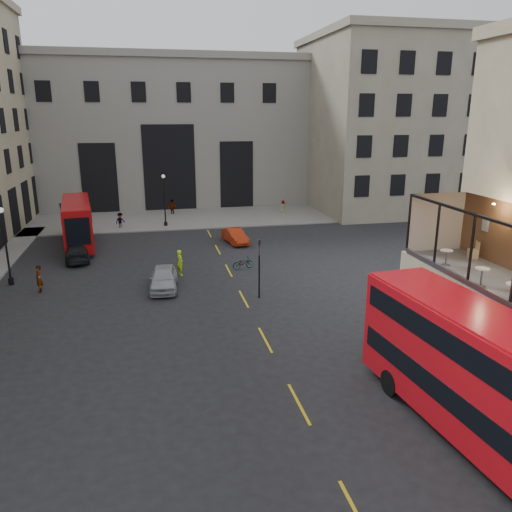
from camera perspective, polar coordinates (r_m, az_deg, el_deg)
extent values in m
plane|color=black|center=(21.62, 10.19, -15.69)|extent=(140.00, 140.00, 0.00)
cube|color=black|center=(22.90, 22.22, -9.14)|extent=(0.08, 9.20, 3.00)
cube|color=beige|center=(26.44, 19.93, 3.68)|extent=(3.00, 0.04, 2.90)
cube|color=black|center=(22.19, 26.99, 4.49)|extent=(3.00, 10.00, 0.04)
cube|color=slate|center=(21.95, 23.01, -2.72)|extent=(0.12, 10.00, 0.18)
cube|color=black|center=(21.29, 23.81, 4.32)|extent=(0.12, 10.00, 0.10)
cube|color=beige|center=(25.76, 24.73, 3.20)|extent=(0.04, 0.45, 0.55)
cylinder|color=#FFD899|center=(24.23, 25.55, 5.39)|extent=(0.12, 0.12, 0.05)
cube|color=#C5B694|center=(23.65, 25.37, -8.04)|extent=(3.00, 11.00, 4.50)
cube|color=slate|center=(22.88, 26.06, -2.75)|extent=(3.00, 10.00, 0.10)
cube|color=gray|center=(64.98, -10.24, 13.81)|extent=(34.00, 10.00, 18.00)
cube|color=gray|center=(65.25, -10.64, 21.37)|extent=(35.00, 10.60, 0.80)
cube|color=black|center=(60.24, -9.86, 9.85)|extent=(6.00, 0.12, 10.00)
cube|color=black|center=(60.57, -17.47, 8.43)|extent=(4.00, 0.12, 8.00)
cube|color=black|center=(61.19, -2.22, 9.22)|extent=(4.00, 0.12, 8.00)
cube|color=#A09681|center=(63.15, 14.10, 14.44)|extent=(16.00, 18.00, 20.00)
cube|color=#A09681|center=(63.68, 14.74, 23.09)|extent=(16.60, 18.60, 0.80)
cube|color=slate|center=(56.05, -10.42, 4.25)|extent=(40.00, 12.00, 0.12)
cylinder|color=black|center=(31.20, 0.37, -2.40)|extent=(0.10, 0.10, 2.80)
imported|color=black|center=(30.65, 0.38, 0.97)|extent=(0.16, 0.20, 1.00)
cylinder|color=black|center=(46.61, -21.19, 2.73)|extent=(0.10, 0.10, 2.80)
imported|color=black|center=(46.24, -21.43, 5.02)|extent=(0.16, 0.20, 1.00)
cylinder|color=black|center=(37.26, -26.63, 0.69)|extent=(0.14, 0.14, 5.00)
cylinder|color=black|center=(37.85, -26.21, -2.59)|extent=(0.36, 0.36, 0.50)
sphere|color=silver|center=(36.72, -27.14, 4.68)|extent=(0.36, 0.36, 0.36)
cylinder|color=black|center=(51.67, -10.40, 6.02)|extent=(0.14, 0.14, 5.00)
cylinder|color=black|center=(52.10, -10.27, 3.58)|extent=(0.36, 0.36, 0.50)
sphere|color=silver|center=(51.29, -10.55, 8.93)|extent=(0.36, 0.36, 0.36)
cube|color=red|center=(19.19, 24.90, -12.74)|extent=(3.83, 12.01, 4.19)
cube|color=black|center=(19.47, 24.69, -14.27)|extent=(3.81, 11.38, 0.86)
cube|color=black|center=(18.64, 25.37, -9.24)|extent=(3.81, 11.38, 0.86)
cube|color=red|center=(18.32, 25.68, -6.86)|extent=(3.70, 11.77, 0.13)
cylinder|color=black|center=(22.00, 15.11, -13.79)|extent=(0.40, 1.10, 1.07)
cylinder|color=black|center=(23.31, 20.31, -12.49)|extent=(0.40, 1.10, 1.07)
cube|color=#A80B0D|center=(46.33, -19.72, 3.71)|extent=(3.53, 10.14, 3.52)
cube|color=black|center=(46.43, -19.67, 3.11)|extent=(3.50, 9.61, 0.72)
cube|color=black|center=(46.13, -19.85, 5.03)|extent=(3.50, 9.61, 0.72)
cube|color=#A80B0D|center=(46.01, -19.93, 5.89)|extent=(3.42, 9.93, 0.11)
cylinder|color=black|center=(49.80, -20.73, 2.45)|extent=(0.37, 0.93, 0.90)
cylinder|color=black|center=(49.79, -18.42, 2.67)|extent=(0.37, 0.93, 0.90)
cylinder|color=black|center=(43.34, -20.80, 0.52)|extent=(0.37, 0.93, 0.90)
cylinder|color=black|center=(43.32, -18.15, 0.77)|extent=(0.37, 0.93, 0.90)
imported|color=#A3A6AB|center=(33.55, -10.52, -2.52)|extent=(2.06, 4.47, 1.49)
imported|color=#B0270A|center=(44.75, -2.43, 2.30)|extent=(2.08, 4.10, 1.29)
imported|color=black|center=(41.81, -19.81, 0.37)|extent=(2.51, 4.77, 1.32)
imported|color=gray|center=(37.40, -1.49, -0.80)|extent=(1.74, 0.97, 0.86)
imported|color=#C2FF1A|center=(36.18, -8.66, -0.75)|extent=(0.59, 0.77, 1.87)
imported|color=gray|center=(47.25, -18.84, 2.41)|extent=(0.97, 0.86, 1.66)
imported|color=gray|center=(52.11, -15.25, 3.91)|extent=(1.21, 1.11, 1.63)
imported|color=gray|center=(57.89, -9.55, 5.50)|extent=(1.10, 0.97, 1.78)
imported|color=gray|center=(58.13, 3.09, 5.62)|extent=(0.66, 0.85, 1.53)
imported|color=gray|center=(35.32, -23.57, -2.42)|extent=(0.53, 0.72, 1.80)
cylinder|color=slate|center=(20.65, 27.19, -4.64)|extent=(0.41, 0.41, 0.03)
cylinder|color=silver|center=(21.86, 24.46, -1.33)|extent=(0.57, 0.57, 0.04)
cylinder|color=slate|center=(21.95, 24.36, -2.18)|extent=(0.08, 0.08, 0.67)
cylinder|color=slate|center=(22.05, 24.26, -3.02)|extent=(0.42, 0.42, 0.03)
cylinder|color=beige|center=(24.16, 20.97, 0.59)|extent=(0.56, 0.56, 0.04)
cylinder|color=slate|center=(24.25, 20.90, -0.17)|extent=(0.07, 0.07, 0.65)
cylinder|color=slate|center=(24.34, 20.82, -0.92)|extent=(0.41, 0.41, 0.03)
cube|color=#DAB97D|center=(25.90, 23.54, 0.23)|extent=(0.48, 0.48, 0.43)
cube|color=#DAB97D|center=(25.87, 24.01, 1.09)|extent=(0.13, 0.40, 0.38)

